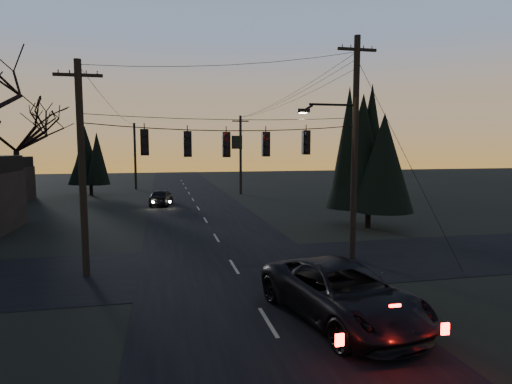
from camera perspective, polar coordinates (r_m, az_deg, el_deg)
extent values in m
cube|color=black|center=(28.41, -6.33, -4.44)|extent=(8.00, 120.00, 0.02)
cube|color=black|center=(18.75, -2.95, -9.94)|extent=(60.00, 7.00, 0.02)
cylinder|color=black|center=(18.01, -3.85, 9.00)|extent=(11.50, 0.04, 0.04)
cylinder|color=black|center=(28.27, 14.70, -3.04)|extent=(0.36, 0.36, 1.60)
cone|color=black|center=(27.93, 14.91, 4.74)|extent=(4.08, 4.08, 6.85)
cylinder|color=black|center=(40.05, -29.15, 1.35)|extent=(0.44, 0.44, 4.83)
cylinder|color=black|center=(48.80, -21.12, 0.52)|extent=(0.36, 0.36, 1.60)
cone|color=black|center=(48.62, -21.26, 4.15)|extent=(3.60, 3.60, 5.38)
imported|color=black|center=(13.29, 11.37, -13.07)|extent=(3.99, 6.54, 1.69)
imported|color=black|center=(38.67, -12.53, -0.68)|extent=(2.35, 4.47, 1.45)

